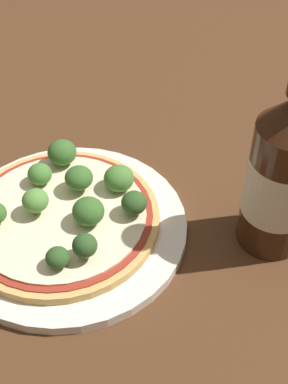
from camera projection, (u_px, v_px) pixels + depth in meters
ground_plane at (87, 234)px, 0.58m from camera, size 3.00×3.00×0.00m
plate at (69, 228)px, 0.58m from camera, size 0.25×0.25×0.01m
pizza at (60, 218)px, 0.57m from camera, size 0.21×0.21×0.01m
broccoli_floret_0 at (79, 178)px, 0.58m from camera, size 0.03×0.03×0.03m
broccoli_floret_1 at (86, 213)px, 0.54m from camera, size 0.03×0.03×0.03m
broccoli_floret_2 at (119, 178)px, 0.58m from camera, size 0.03×0.03×0.03m
broccoli_floret_3 at (42, 173)px, 0.59m from camera, size 0.03×0.03×0.02m
broccoli_floret_4 at (35, 201)px, 0.55m from camera, size 0.03×0.03×0.03m
broccoli_floret_5 at (62, 152)px, 0.61m from camera, size 0.03×0.03×0.03m
broccoli_floret_6 at (58, 258)px, 0.51m from camera, size 0.02×0.02×0.02m
broccoli_floret_7 at (134, 203)px, 0.55m from camera, size 0.03×0.03×0.03m
broccoli_floret_8 at (85, 246)px, 0.51m from camera, size 0.02×0.02×0.03m
beer_bottle at (283, 174)px, 0.51m from camera, size 0.07×0.07×0.23m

